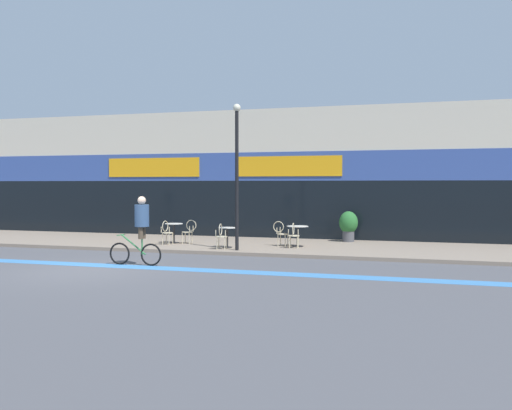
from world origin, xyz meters
TOP-DOWN VIEW (x-y plane):
  - ground_plane at (0.00, 0.00)m, footprint 120.00×120.00m
  - sidewalk_slab at (0.00, 7.25)m, footprint 40.00×5.50m
  - storefront_facade at (0.00, 11.96)m, footprint 40.00×4.06m
  - bike_lane_stripe at (0.00, 1.11)m, footprint 36.00×0.70m
  - bistro_table_0 at (-0.54, 6.66)m, footprint 0.68×0.68m
  - bistro_table_1 at (1.96, 5.77)m, footprint 0.62×0.62m
  - bistro_table_2 at (4.26, 6.88)m, footprint 0.78×0.78m
  - cafe_chair_0_near at (-0.55, 6.03)m, footprint 0.43×0.59m
  - cafe_chair_0_side at (0.08, 6.66)m, footprint 0.58×0.41m
  - cafe_chair_1_near at (1.97, 5.15)m, footprint 0.45×0.60m
  - cafe_chair_2_near at (4.27, 6.26)m, footprint 0.44×0.60m
  - cafe_chair_2_side at (3.63, 6.89)m, footprint 0.59×0.43m
  - planter_pot at (5.73, 9.25)m, footprint 0.73×0.73m
  - lamp_post at (2.57, 5.09)m, footprint 0.26×0.26m
  - cyclist_0 at (0.86, 1.44)m, footprint 1.67×0.48m

SIDE VIEW (x-z plane):
  - ground_plane at x=0.00m, z-range 0.00..0.00m
  - bike_lane_stripe at x=0.00m, z-range 0.00..0.01m
  - sidewalk_slab at x=0.00m, z-range 0.00..0.12m
  - bistro_table_1 at x=1.96m, z-range 0.27..0.99m
  - cafe_chair_0_near at x=-0.55m, z-range 0.19..1.09m
  - cafe_chair_0_side at x=0.08m, z-range 0.19..1.09m
  - cafe_chair_1_near at x=1.97m, z-range 0.19..1.09m
  - cafe_chair_2_near at x=4.27m, z-range 0.19..1.09m
  - cafe_chair_2_side at x=3.63m, z-range 0.19..1.09m
  - bistro_table_0 at x=-0.54m, z-range 0.28..1.03m
  - bistro_table_2 at x=4.26m, z-range 0.29..1.03m
  - planter_pot at x=5.73m, z-range 0.19..1.38m
  - cyclist_0 at x=0.86m, z-range 0.16..2.19m
  - storefront_facade at x=0.00m, z-range -0.01..5.53m
  - lamp_post at x=2.57m, z-range 0.52..5.50m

